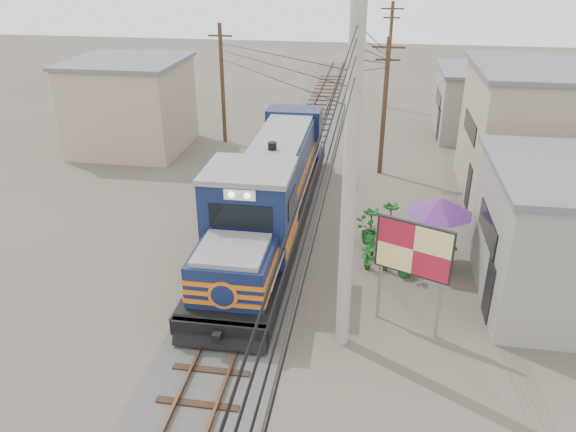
% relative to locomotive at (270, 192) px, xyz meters
% --- Properties ---
extents(ground, '(120.00, 120.00, 0.00)m').
position_rel_locomotive_xyz_m(ground, '(0.00, -6.49, -1.77)').
color(ground, '#473F35').
rests_on(ground, ground).
extents(ballast, '(3.60, 70.00, 0.16)m').
position_rel_locomotive_xyz_m(ballast, '(0.00, 3.51, -1.69)').
color(ballast, '#595651').
rests_on(ballast, ground).
extents(track, '(1.15, 70.00, 0.12)m').
position_rel_locomotive_xyz_m(track, '(0.00, 3.51, -1.51)').
color(track, '#51331E').
rests_on(track, ground).
extents(locomotive, '(3.01, 16.40, 4.06)m').
position_rel_locomotive_xyz_m(locomotive, '(0.00, 0.00, 0.00)').
color(locomotive, black).
rests_on(locomotive, ground).
extents(utility_pole_main, '(0.40, 0.40, 10.00)m').
position_rel_locomotive_xyz_m(utility_pole_main, '(3.50, -6.99, 3.23)').
color(utility_pole_main, '#9E9B93').
rests_on(utility_pole_main, ground).
extents(wooden_pole_mid, '(1.60, 0.24, 7.00)m').
position_rel_locomotive_xyz_m(wooden_pole_mid, '(4.50, 7.51, 1.91)').
color(wooden_pole_mid, '#4C3826').
rests_on(wooden_pole_mid, ground).
extents(wooden_pole_far, '(1.60, 0.24, 7.50)m').
position_rel_locomotive_xyz_m(wooden_pole_far, '(4.80, 21.51, 2.17)').
color(wooden_pole_far, '#4C3826').
rests_on(wooden_pole_far, ground).
extents(wooden_pole_left, '(1.60, 0.24, 7.00)m').
position_rel_locomotive_xyz_m(wooden_pole_left, '(-5.00, 11.51, 1.91)').
color(wooden_pole_left, '#4C3826').
rests_on(wooden_pole_left, ground).
extents(power_lines, '(9.65, 19.00, 3.30)m').
position_rel_locomotive_xyz_m(power_lines, '(-0.14, 2.01, 5.80)').
color(power_lines, black).
rests_on(power_lines, ground).
extents(shophouse_mid, '(8.40, 7.35, 6.20)m').
position_rel_locomotive_xyz_m(shophouse_mid, '(12.50, 5.51, 1.34)').
color(shophouse_mid, gray).
rests_on(shophouse_mid, ground).
extents(shophouse_back, '(6.30, 6.30, 4.20)m').
position_rel_locomotive_xyz_m(shophouse_back, '(11.00, 15.51, 0.34)').
color(shophouse_back, gray).
rests_on(shophouse_back, ground).
extents(shophouse_left, '(6.30, 6.30, 5.20)m').
position_rel_locomotive_xyz_m(shophouse_left, '(-10.00, 9.51, 0.84)').
color(shophouse_left, gray).
rests_on(shophouse_left, ground).
extents(billboard, '(2.21, 1.05, 3.65)m').
position_rel_locomotive_xyz_m(billboard, '(5.43, -5.96, 0.93)').
color(billboard, '#99999E').
rests_on(billboard, ground).
extents(market_umbrella, '(2.92, 2.92, 2.71)m').
position_rel_locomotive_xyz_m(market_umbrella, '(6.60, -1.76, 0.62)').
color(market_umbrella, black).
rests_on(market_umbrella, ground).
extents(vendor, '(0.74, 0.61, 1.74)m').
position_rel_locomotive_xyz_m(vendor, '(6.92, -2.71, -0.89)').
color(vendor, black).
rests_on(vendor, ground).
extents(plant_nursery, '(3.65, 3.48, 1.12)m').
position_rel_locomotive_xyz_m(plant_nursery, '(4.99, -1.65, -1.26)').
color(plant_nursery, '#18551B').
rests_on(plant_nursery, ground).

